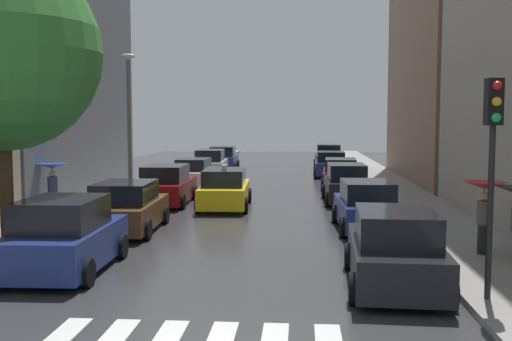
% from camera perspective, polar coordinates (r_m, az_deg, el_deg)
% --- Properties ---
extents(ground_plane, '(28.00, 72.00, 0.04)m').
position_cam_1_polar(ground_plane, '(31.75, 1.02, -1.78)').
color(ground_plane, '#343436').
extents(sidewalk_left, '(3.00, 72.00, 0.15)m').
position_cam_1_polar(sidewalk_left, '(32.75, -10.42, -1.48)').
color(sidewalk_left, gray).
rests_on(sidewalk_left, ground).
extents(sidewalk_right, '(3.00, 72.00, 0.15)m').
position_cam_1_polar(sidewalk_right, '(32.04, 12.71, -1.66)').
color(sidewalk_right, gray).
rests_on(sidewalk_right, ground).
extents(building_left_mid, '(6.00, 13.87, 10.54)m').
position_cam_1_polar(building_left_mid, '(30.32, -20.86, 7.61)').
color(building_left_mid, slate).
rests_on(building_left_mid, ground).
extents(parked_car_left_nearest, '(2.24, 4.18, 1.80)m').
position_cam_1_polar(parked_car_left_nearest, '(15.19, -17.72, -6.09)').
color(parked_car_left_nearest, navy).
rests_on(parked_car_left_nearest, ground).
extents(parked_car_left_second, '(2.27, 4.40, 1.64)m').
position_cam_1_polar(parked_car_left_second, '(20.08, -12.19, -3.51)').
color(parked_car_left_second, brown).
rests_on(parked_car_left_second, ground).
extents(parked_car_left_third, '(2.17, 4.55, 1.70)m').
position_cam_1_polar(parked_car_left_third, '(26.17, -8.51, -1.46)').
color(parked_car_left_third, maroon).
rests_on(parked_car_left_third, ground).
extents(parked_car_left_fourth, '(2.01, 4.49, 1.57)m').
position_cam_1_polar(parked_car_left_fourth, '(32.55, -5.88, -0.29)').
color(parked_car_left_fourth, silver).
rests_on(parked_car_left_fourth, ground).
extents(parked_car_left_fifth, '(2.17, 4.46, 1.76)m').
position_cam_1_polar(parked_car_left_fifth, '(38.03, -4.36, 0.58)').
color(parked_car_left_fifth, '#B2B7BF').
rests_on(parked_car_left_fifth, ground).
extents(parked_car_left_sixth, '(2.19, 4.25, 1.70)m').
position_cam_1_polar(parked_car_left_sixth, '(43.69, -3.15, 1.12)').
color(parked_car_left_sixth, navy).
rests_on(parked_car_left_sixth, ground).
extents(parked_car_right_nearest, '(2.23, 4.39, 1.72)m').
position_cam_1_polar(parked_car_right_nearest, '(13.56, 13.05, -7.45)').
color(parked_car_right_nearest, black).
rests_on(parked_car_right_nearest, ground).
extents(parked_car_right_second, '(2.11, 4.14, 1.65)m').
position_cam_1_polar(parked_car_right_second, '(20.20, 10.44, -3.44)').
color(parked_car_right_second, navy).
rests_on(parked_car_right_second, ground).
extents(parked_car_right_third, '(2.02, 4.24, 1.72)m').
position_cam_1_polar(parked_car_right_third, '(26.70, 8.56, -1.33)').
color(parked_car_right_third, black).
rests_on(parked_car_right_third, ground).
extents(parked_car_right_fourth, '(2.19, 4.52, 1.58)m').
position_cam_1_polar(parked_car_right_fourth, '(32.44, 8.01, -0.33)').
color(parked_car_right_fourth, maroon).
rests_on(parked_car_right_fourth, ground).
extents(parked_car_right_fifth, '(2.20, 4.21, 1.61)m').
position_cam_1_polar(parked_car_right_fifth, '(38.83, 7.09, 0.56)').
color(parked_car_right_fifth, navy).
rests_on(parked_car_right_fifth, ground).
extents(parked_car_right_sixth, '(2.11, 4.50, 1.81)m').
position_cam_1_polar(parked_car_right_sixth, '(44.70, 6.87, 1.24)').
color(parked_car_right_sixth, navy).
rests_on(parked_car_right_sixth, ground).
extents(taxi_midroad, '(2.21, 4.69, 1.81)m').
position_cam_1_polar(taxi_midroad, '(24.89, -2.99, -1.81)').
color(taxi_midroad, yellow).
rests_on(taxi_midroad, ground).
extents(pedestrian_by_kerb, '(1.10, 1.10, 1.91)m').
position_cam_1_polar(pedestrian_by_kerb, '(16.70, 20.85, -2.60)').
color(pedestrian_by_kerb, black).
rests_on(pedestrian_by_kerb, sidewalk_right).
extents(pedestrian_far_side, '(1.14, 1.14, 1.87)m').
position_cam_1_polar(pedestrian_far_side, '(23.68, -18.78, -0.44)').
color(pedestrian_far_side, black).
rests_on(pedestrian_far_side, sidewalk_left).
extents(street_tree_left, '(5.23, 5.23, 7.89)m').
position_cam_1_polar(street_tree_left, '(17.46, -23.01, 10.24)').
color(street_tree_left, '#513823').
rests_on(street_tree_left, sidewalk_left).
extents(traffic_light_right_corner, '(0.30, 0.42, 4.30)m').
position_cam_1_polar(traffic_light_right_corner, '(12.41, 21.56, 2.78)').
color(traffic_light_right_corner, black).
rests_on(traffic_light_right_corner, sidewalk_right).
extents(lamp_post_left, '(0.60, 0.28, 6.29)m').
position_cam_1_polar(lamp_post_left, '(26.28, -11.97, 5.11)').
color(lamp_post_left, '#595B60').
rests_on(lamp_post_left, sidewalk_left).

